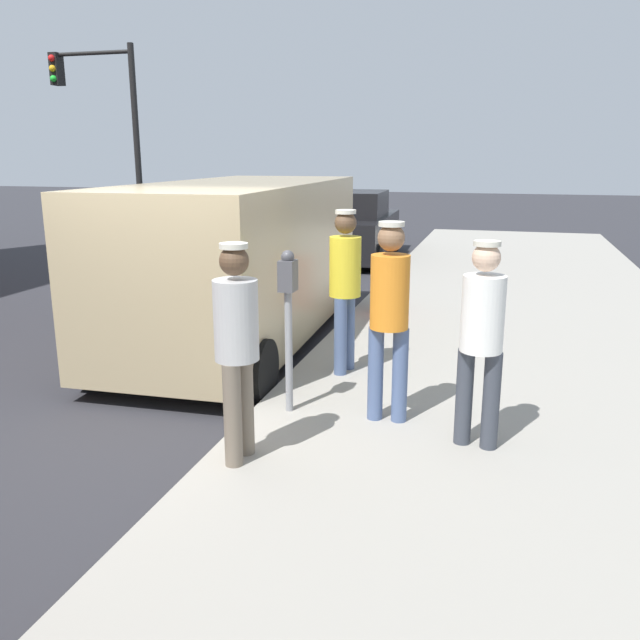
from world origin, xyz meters
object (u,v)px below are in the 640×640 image
(pedestrian_in_orange, at_px, (389,309))
(pedestrian_in_white, at_px, (482,332))
(parked_van, at_px, (241,259))
(pedestrian_in_gray, at_px, (237,339))
(parking_meter_near, at_px, (288,304))
(parked_sedan_ahead, at_px, (351,228))
(fire_hydrant, at_px, (382,285))
(traffic_light_corner, at_px, (106,114))
(pedestrian_in_yellow, at_px, (345,280))

(pedestrian_in_orange, height_order, pedestrian_in_white, pedestrian_in_orange)
(parked_van, bearing_deg, pedestrian_in_gray, -67.99)
(pedestrian_in_gray, relative_size, parked_van, 0.33)
(parking_meter_near, relative_size, pedestrian_in_gray, 0.89)
(parked_sedan_ahead, bearing_deg, pedestrian_in_orange, -75.09)
(pedestrian_in_gray, xyz_separation_m, parked_van, (-1.44, 3.57, 0.02))
(parked_van, bearing_deg, fire_hydrant, 46.00)
(parking_meter_near, bearing_deg, pedestrian_in_gray, -92.99)
(pedestrian_in_orange, distance_m, pedestrian_in_gray, 1.47)
(pedestrian_in_orange, distance_m, traffic_light_corner, 13.82)
(parked_sedan_ahead, bearing_deg, parking_meter_near, -80.11)
(pedestrian_in_gray, bearing_deg, pedestrian_in_yellow, 83.14)
(parked_sedan_ahead, xyz_separation_m, fire_hydrant, (1.87, -5.96, -0.18))
(pedestrian_in_orange, xyz_separation_m, parked_sedan_ahead, (-2.69, 10.10, -0.44))
(pedestrian_in_white, xyz_separation_m, fire_hydrant, (-1.63, 4.47, -0.56))
(fire_hydrant, bearing_deg, pedestrian_in_orange, -78.74)
(parking_meter_near, bearing_deg, parked_sedan_ahead, 99.89)
(pedestrian_in_yellow, xyz_separation_m, pedestrian_in_white, (1.50, -1.57, -0.05))
(pedestrian_in_gray, height_order, traffic_light_corner, traffic_light_corner)
(pedestrian_in_white, height_order, parked_sedan_ahead, pedestrian_in_white)
(parked_sedan_ahead, height_order, fire_hydrant, parked_sedan_ahead)
(pedestrian_in_yellow, height_order, fire_hydrant, pedestrian_in_yellow)
(pedestrian_in_orange, relative_size, parked_van, 0.34)
(fire_hydrant, bearing_deg, parked_sedan_ahead, 107.37)
(parking_meter_near, xyz_separation_m, pedestrian_in_orange, (0.92, 0.03, 0.01))
(parking_meter_near, relative_size, pedestrian_in_yellow, 0.85)
(parking_meter_near, relative_size, traffic_light_corner, 0.29)
(parking_meter_near, distance_m, traffic_light_corner, 13.25)
(pedestrian_in_orange, xyz_separation_m, fire_hydrant, (-0.82, 4.13, -0.62))
(pedestrian_in_yellow, height_order, pedestrian_in_white, pedestrian_in_yellow)
(pedestrian_in_orange, xyz_separation_m, traffic_light_corner, (-9.23, 10.03, 2.33))
(pedestrian_in_white, xyz_separation_m, parked_van, (-3.23, 2.81, 0.03))
(pedestrian_in_orange, relative_size, pedestrian_in_gray, 1.05)
(pedestrian_in_yellow, bearing_deg, pedestrian_in_orange, -60.47)
(pedestrian_in_orange, xyz_separation_m, parked_van, (-2.42, 2.48, -0.03))
(fire_hydrant, bearing_deg, pedestrian_in_yellow, -87.54)
(parking_meter_near, bearing_deg, pedestrian_in_yellow, 79.90)
(pedestrian_in_orange, height_order, parked_sedan_ahead, pedestrian_in_orange)
(pedestrian_in_white, distance_m, fire_hydrant, 4.79)
(parked_sedan_ahead, relative_size, fire_hydrant, 5.21)
(pedestrian_in_gray, distance_m, parked_van, 3.85)
(pedestrian_in_orange, bearing_deg, pedestrian_in_gray, -131.70)
(pedestrian_in_orange, bearing_deg, pedestrian_in_yellow, 119.53)
(pedestrian_in_white, relative_size, fire_hydrant, 1.98)
(parking_meter_near, distance_m, pedestrian_in_gray, 1.07)
(parked_van, bearing_deg, pedestrian_in_white, -41.07)
(parking_meter_near, distance_m, parked_van, 2.92)
(parking_meter_near, bearing_deg, pedestrian_in_orange, 1.78)
(parking_meter_near, height_order, parked_van, parked_van)
(parking_meter_near, height_order, traffic_light_corner, traffic_light_corner)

